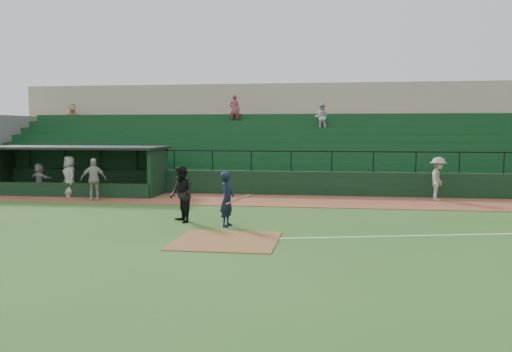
# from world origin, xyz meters

# --- Properties ---
(ground) EXTENTS (90.00, 90.00, 0.00)m
(ground) POSITION_xyz_m (0.00, 0.00, 0.00)
(ground) COLOR #2B581C
(ground) RESTS_ON ground
(warning_track) EXTENTS (40.00, 4.00, 0.03)m
(warning_track) POSITION_xyz_m (0.00, 8.00, 0.01)
(warning_track) COLOR brown
(warning_track) RESTS_ON ground
(home_plate_dirt) EXTENTS (3.00, 3.00, 0.03)m
(home_plate_dirt) POSITION_xyz_m (0.00, -1.00, 0.01)
(home_plate_dirt) COLOR brown
(home_plate_dirt) RESTS_ON ground
(foul_line) EXTENTS (17.49, 4.44, 0.01)m
(foul_line) POSITION_xyz_m (8.00, 1.20, 0.01)
(foul_line) COLOR white
(foul_line) RESTS_ON ground
(stadium_structure) EXTENTS (38.00, 13.08, 6.40)m
(stadium_structure) POSITION_xyz_m (-0.00, 16.46, 2.30)
(stadium_structure) COLOR black
(stadium_structure) RESTS_ON ground
(dugout) EXTENTS (8.90, 3.20, 2.42)m
(dugout) POSITION_xyz_m (-9.75, 9.56, 1.33)
(dugout) COLOR black
(dugout) RESTS_ON ground
(batter_at_plate) EXTENTS (1.05, 0.73, 1.86)m
(batter_at_plate) POSITION_xyz_m (-0.44, 1.34, 0.93)
(batter_at_plate) COLOR black
(batter_at_plate) RESTS_ON ground
(umpire) EXTENTS (1.19, 1.23, 2.00)m
(umpire) POSITION_xyz_m (-2.20, 1.88, 1.00)
(umpire) COLOR black
(umpire) RESTS_ON ground
(runner) EXTENTS (1.12, 1.46, 2.00)m
(runner) POSITION_xyz_m (7.80, 8.88, 1.03)
(runner) COLOR gray
(runner) RESTS_ON warning_track
(dugout_player_a) EXTENTS (1.22, 0.84, 1.93)m
(dugout_player_a) POSITION_xyz_m (-7.83, 6.86, 0.99)
(dugout_player_a) COLOR #AAA49F
(dugout_player_a) RESTS_ON warning_track
(dugout_player_b) EXTENTS (1.13, 1.11, 1.97)m
(dugout_player_b) POSITION_xyz_m (-9.56, 7.93, 1.01)
(dugout_player_b) COLOR #A19C97
(dugout_player_b) RESTS_ON warning_track
(dugout_player_c) EXTENTS (1.52, 1.05, 1.58)m
(dugout_player_c) POSITION_xyz_m (-11.38, 8.36, 0.82)
(dugout_player_c) COLOR gray
(dugout_player_c) RESTS_ON warning_track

